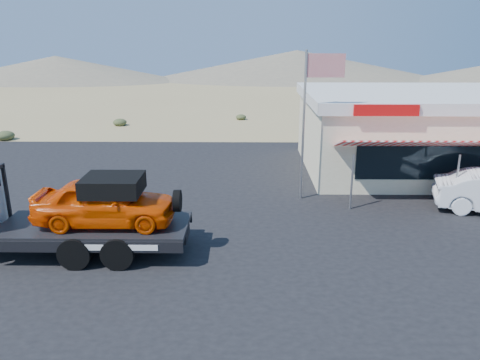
{
  "coord_description": "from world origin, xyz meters",
  "views": [
    {
      "loc": [
        2.4,
        -13.9,
        6.6
      ],
      "look_at": [
        2.2,
        2.31,
        1.5
      ],
      "focal_mm": 35.0,
      "sensor_mm": 36.0,
      "label": 1
    }
  ],
  "objects": [
    {
      "name": "flagpole",
      "position": [
        4.93,
        4.5,
        3.76
      ],
      "size": [
        1.55,
        0.1,
        6.0
      ],
      "color": "#99999E",
      "rests_on": "asphalt_lot"
    },
    {
      "name": "distant_hills",
      "position": [
        -9.77,
        55.14,
        1.89
      ],
      "size": [
        126.0,
        48.0,
        4.2
      ],
      "color": "#726B59",
      "rests_on": "ground"
    },
    {
      "name": "asphalt_lot",
      "position": [
        2.0,
        3.0,
        0.01
      ],
      "size": [
        32.0,
        24.0,
        0.02
      ],
      "primitive_type": "cube",
      "color": "black",
      "rests_on": "ground"
    },
    {
      "name": "tow_truck",
      "position": [
        -3.8,
        -0.61,
        1.49
      ],
      "size": [
        8.27,
        2.45,
        2.76
      ],
      "color": "black",
      "rests_on": "asphalt_lot"
    },
    {
      "name": "jerky_store",
      "position": [
        10.5,
        8.97,
        1.99
      ],
      "size": [
        10.4,
        9.97,
        3.9
      ],
      "color": "beige",
      "rests_on": "asphalt_lot"
    },
    {
      "name": "ground",
      "position": [
        0.0,
        0.0,
        0.0
      ],
      "size": [
        120.0,
        120.0,
        0.0
      ],
      "primitive_type": "plane",
      "color": "#9E885A",
      "rests_on": "ground"
    }
  ]
}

